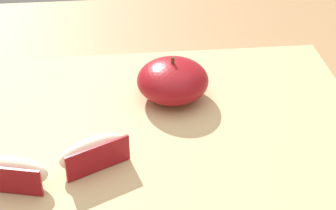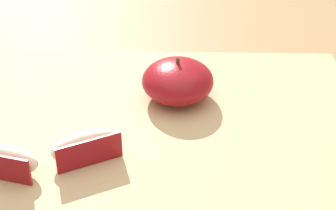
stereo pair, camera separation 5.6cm
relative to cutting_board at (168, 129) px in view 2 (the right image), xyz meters
name	(u,v)px [view 2 (the right image)]	position (x,y,z in m)	size (l,w,h in m)	color
cutting_board	(168,129)	(0.00, 0.00, 0.00)	(0.41, 0.30, 0.02)	tan
apple_half_skin_up	(178,81)	(0.01, 0.04, 0.03)	(0.08, 0.08, 0.05)	maroon
apple_wedge_near_knife	(4,159)	(-0.15, -0.08, 0.02)	(0.07, 0.04, 0.03)	#F4EACC
apple_wedge_right	(86,146)	(-0.08, -0.06, 0.02)	(0.07, 0.05, 0.03)	#F4EACC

